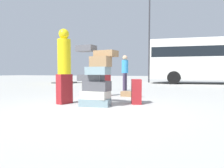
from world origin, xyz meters
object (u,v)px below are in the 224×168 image
Objects in this scene: yellow_dummy_statue at (64,59)px; lamp_post at (149,25)px; suitcase_maroon_upright_blue at (106,85)px; suitcase_tower at (96,81)px; suitcase_maroon_foreground_far at (65,89)px; person_bearded_onlooker at (125,70)px; suitcase_brown_white_trunk at (131,94)px; suitcase_maroon_right_side at (136,92)px; parked_bus at (218,58)px.

lamp_post is at bearing 28.66° from yellow_dummy_statue.
lamp_post reaches higher than suitcase_maroon_upright_blue.
yellow_dummy_statue is at bearing 126.13° from suitcase_tower.
suitcase_tower is at bearing -87.39° from lamp_post.
suitcase_maroon_upright_blue is at bearing 93.05° from suitcase_maroon_foreground_far.
yellow_dummy_statue reaches higher than person_bearded_onlooker.
yellow_dummy_statue is at bearing 146.56° from suitcase_brown_white_trunk.
suitcase_tower is at bearing -53.87° from yellow_dummy_statue.
suitcase_maroon_foreground_far is at bearing -90.13° from suitcase_maroon_upright_blue.
suitcase_maroon_upright_blue is 0.11× the size of lamp_post.
suitcase_maroon_upright_blue is (-0.52, 2.04, -0.23)m from suitcase_tower.
suitcase_maroon_right_side is 1.91m from suitcase_maroon_foreground_far.
yellow_dummy_statue reaches higher than suitcase_maroon_foreground_far.
parked_bus is 5.63m from lamp_post.
lamp_post reaches higher than person_bearded_onlooker.
lamp_post is at bearing 103.26° from suitcase_maroon_foreground_far.
suitcase_maroon_foreground_far is 1.20× the size of suitcase_brown_white_trunk.
yellow_dummy_statue is (-6.70, 6.54, 1.70)m from suitcase_brown_white_trunk.
lamp_post is (-0.08, 7.52, 3.58)m from person_bearded_onlooker.
yellow_dummy_statue is (-5.40, 8.63, 1.40)m from suitcase_maroon_foreground_far.
person_bearded_onlooker is (-0.81, 2.19, 0.86)m from suitcase_brown_white_trunk.
suitcase_maroon_foreground_far is 12.80m from parked_bus.
lamp_post is (-0.89, 9.71, 4.44)m from suitcase_brown_white_trunk.
parked_bus is at bearing -3.02° from lamp_post.
person_bearded_onlooker is (-1.32, 3.68, 0.63)m from suitcase_maroon_right_side.
suitcase_maroon_upright_blue is 10.66m from lamp_post.
suitcase_maroon_right_side is at bearing -112.34° from parked_bus.
person_bearded_onlooker reaches higher than suitcase_maroon_foreground_far.
suitcase_maroon_upright_blue is at bearing -48.77° from yellow_dummy_statue.
yellow_dummy_statue is at bearing 143.26° from suitcase_maroon_upright_blue.
suitcase_maroon_foreground_far is at bearing -2.60° from person_bearded_onlooker.
suitcase_tower is 0.21× the size of lamp_post.
lamp_post reaches higher than suitcase_maroon_right_side.
suitcase_tower reaches higher than suitcase_maroon_foreground_far.
suitcase_maroon_right_side is (0.86, 0.66, -0.30)m from suitcase_tower.
parked_bus reaches higher than person_bearded_onlooker.
suitcase_maroon_right_side is 3.96m from person_bearded_onlooker.
suitcase_maroon_foreground_far is at bearing -110.94° from suitcase_brown_white_trunk.
suitcase_maroon_upright_blue is 0.20× the size of yellow_dummy_statue.
parked_bus is 1.35× the size of lamp_post.
parked_bus is (4.85, 7.26, 0.88)m from person_bearded_onlooker.
parked_bus is at bearing 80.41° from suitcase_maroon_foreground_far.
suitcase_maroon_foreground_far is 0.19× the size of yellow_dummy_statue.
suitcase_maroon_right_side is 12.05m from lamp_post.
yellow_dummy_statue reaches higher than suitcase_tower.
suitcase_maroon_right_side is 0.09× the size of lamp_post.
lamp_post is at bearing 102.17° from suitcase_maroon_upright_blue.
lamp_post reaches higher than yellow_dummy_statue.
suitcase_maroon_right_side is 1.00× the size of suitcase_brown_white_trunk.
person_bearded_onlooker is 7.37m from yellow_dummy_statue.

